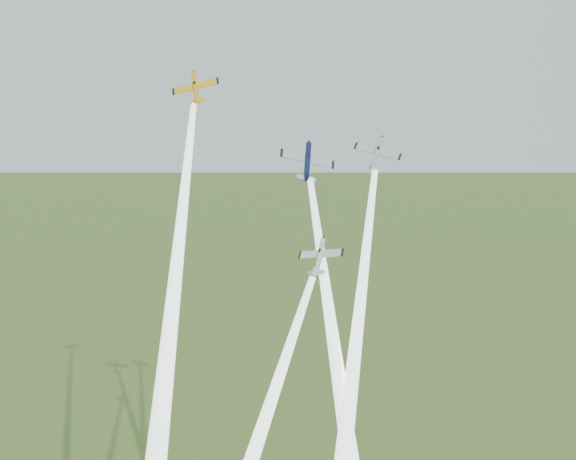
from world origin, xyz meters
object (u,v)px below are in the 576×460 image
Objects in this scene: plane_silver_right at (377,153)px; plane_yellow at (195,88)px; plane_silver_low at (320,256)px; plane_navy at (308,161)px.

plane_yellow is at bearing -174.32° from plane_silver_right.
plane_yellow reaches higher than plane_silver_right.
plane_silver_right is (27.73, 1.74, -9.63)m from plane_yellow.
plane_silver_right is 20.37m from plane_silver_low.
plane_yellow is 1.03× the size of plane_silver_right.
plane_yellow is 29.40m from plane_silver_right.
plane_silver_right is at bearing 84.50° from plane_silver_low.
plane_silver_right is at bearing -10.70° from plane_navy.
plane_silver_right is (10.24, 1.89, 1.22)m from plane_navy.
plane_navy is at bearing -167.45° from plane_silver_right.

